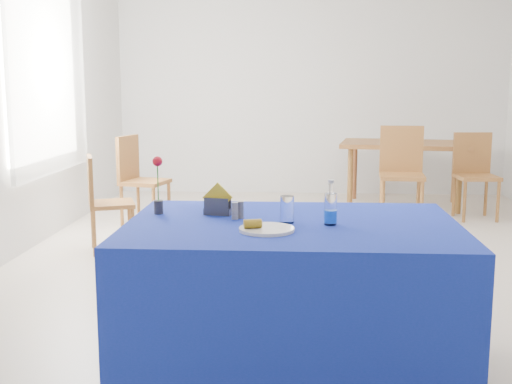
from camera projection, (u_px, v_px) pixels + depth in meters
The scene contains 18 objects.
floor at pixel (318, 266), 5.06m from camera, with size 7.00×7.00×0.00m, color beige.
room_shell at pixel (322, 40), 4.78m from camera, with size 7.00×7.00×7.00m.
window_pane at pixel (42, 70), 5.75m from camera, with size 0.04×1.50×1.60m, color white.
curtain at pixel (50, 70), 5.75m from camera, with size 0.04×1.75×1.85m, color white.
plate at pixel (267, 229), 2.91m from camera, with size 0.25×0.25×0.01m, color silver.
drinking_glass at pixel (287, 209), 3.08m from camera, with size 0.07×0.07×0.13m, color white.
salt_shaker at pixel (235, 211), 3.16m from camera, with size 0.03×0.03×0.09m, color gray.
pepper_shaker at pixel (241, 210), 3.18m from camera, with size 0.03×0.03×0.09m, color #5E5E63.
blue_table at pixel (291, 298), 3.16m from camera, with size 1.60×1.10×0.76m.
water_bottle at pixel (331, 210), 3.03m from camera, with size 0.06×0.06×0.21m.
napkin_holder at pixel (218, 205), 3.27m from camera, with size 0.15×0.08×0.17m.
rose_vase at pixel (158, 186), 3.28m from camera, with size 0.05×0.05×0.30m.
oak_table at pixel (405, 149), 7.50m from camera, with size 1.58×1.15×0.76m.
chair_bg_left at pixel (401, 167), 6.64m from camera, with size 0.48×0.48×1.00m.
chair_bg_right at pixel (474, 169), 6.85m from camera, with size 0.44×0.44×0.91m.
chair_win_a at pixel (102, 197), 5.44m from camera, with size 0.47×0.47×0.83m.
chair_win_b at pixel (137, 174), 6.44m from camera, with size 0.49×0.49×0.92m.
banana_pieces at pixel (253, 224), 2.90m from camera, with size 0.09×0.06×0.04m.
Camera 1 is at (-0.18, -4.92, 1.42)m, focal length 45.00 mm.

